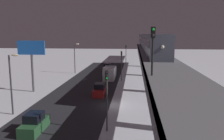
# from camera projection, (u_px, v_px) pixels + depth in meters

# --- Properties ---
(ground_plane) EXTENTS (240.00, 240.00, 0.00)m
(ground_plane) POSITION_uv_depth(u_px,v_px,m) (114.00, 105.00, 32.01)
(ground_plane) COLOR white
(avenue_asphalt) EXTENTS (11.00, 93.71, 0.01)m
(avenue_asphalt) POSITION_uv_depth(u_px,v_px,m) (73.00, 104.00, 32.60)
(avenue_asphalt) COLOR #28282D
(avenue_asphalt) RESTS_ON ground_plane
(elevated_railway) EXTENTS (5.00, 93.71, 6.61)m
(elevated_railway) POSITION_uv_depth(u_px,v_px,m) (158.00, 66.00, 30.51)
(elevated_railway) COLOR slate
(elevated_railway) RESTS_ON ground_plane
(subway_train) EXTENTS (2.94, 74.07, 3.40)m
(subway_train) POSITION_uv_depth(u_px,v_px,m) (146.00, 40.00, 63.23)
(subway_train) COLOR #4C5160
(subway_train) RESTS_ON elevated_railway
(rail_signal) EXTENTS (0.36, 0.41, 4.00)m
(rail_signal) POSITION_uv_depth(u_px,v_px,m) (153.00, 43.00, 18.29)
(rail_signal) COLOR black
(rail_signal) RESTS_ON elevated_railway
(sedan_silver) EXTENTS (1.91, 4.80, 1.97)m
(sedan_silver) POSITION_uv_depth(u_px,v_px,m) (107.00, 68.00, 62.14)
(sedan_silver) COLOR #B2B2B7
(sedan_silver) RESTS_ON ground_plane
(sedan_green) EXTENTS (1.80, 4.12, 1.97)m
(sedan_green) POSITION_uv_depth(u_px,v_px,m) (34.00, 124.00, 23.29)
(sedan_green) COLOR #2D6038
(sedan_green) RESTS_ON ground_plane
(sedan_red_2) EXTENTS (1.80, 4.46, 1.97)m
(sedan_red_2) POSITION_uv_depth(u_px,v_px,m) (100.00, 90.00, 37.27)
(sedan_red_2) COLOR #A51E1E
(sedan_red_2) RESTS_ON ground_plane
(box_truck) EXTENTS (2.40, 7.40, 2.80)m
(box_truck) POSITION_uv_depth(u_px,v_px,m) (110.00, 73.00, 50.60)
(box_truck) COLOR #B2B2B7
(box_truck) RESTS_ON ground_plane
(traffic_light_near) EXTENTS (0.32, 0.44, 6.40)m
(traffic_light_near) POSITION_uv_depth(u_px,v_px,m) (107.00, 92.00, 22.77)
(traffic_light_near) COLOR #2D2D2D
(traffic_light_near) RESTS_ON ground_plane
(traffic_light_mid) EXTENTS (0.32, 0.44, 6.40)m
(traffic_light_mid) POSITION_uv_depth(u_px,v_px,m) (121.00, 61.00, 48.01)
(traffic_light_mid) COLOR #2D2D2D
(traffic_light_mid) RESTS_ON ground_plane
(traffic_light_far) EXTENTS (0.32, 0.44, 6.40)m
(traffic_light_far) POSITION_uv_depth(u_px,v_px,m) (126.00, 52.00, 73.24)
(traffic_light_far) COLOR #2D2D2D
(traffic_light_far) RESTS_ON ground_plane
(commercial_billboard) EXTENTS (4.80, 0.36, 8.90)m
(commercial_billboard) POSITION_uv_depth(u_px,v_px,m) (31.00, 53.00, 38.42)
(commercial_billboard) COLOR #4C4C51
(commercial_billboard) RESTS_ON ground_plane
(street_lamp_near) EXTENTS (1.35, 0.44, 7.65)m
(street_lamp_near) POSITION_uv_depth(u_px,v_px,m) (12.00, 77.00, 27.52)
(street_lamp_near) COLOR #38383D
(street_lamp_near) RESTS_ON ground_plane
(street_lamp_far) EXTENTS (1.35, 0.44, 7.65)m
(street_lamp_far) POSITION_uv_depth(u_px,v_px,m) (75.00, 55.00, 56.99)
(street_lamp_far) COLOR #38383D
(street_lamp_far) RESTS_ON ground_plane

